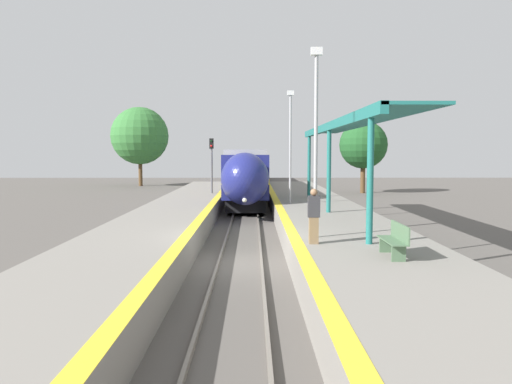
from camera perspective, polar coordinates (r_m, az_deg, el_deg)
The scene contains 14 objects.
ground_plane at distance 17.01m, azimuth -1.82°, elevation -8.24°, with size 120.00×120.00×0.00m, color #56514C.
rail_left at distance 17.02m, azimuth -4.27°, elevation -7.98°, with size 0.08×90.00×0.15m, color slate.
rail_right at distance 16.99m, azimuth 0.63°, elevation -7.99°, with size 0.08×90.00×0.15m, color slate.
train at distance 60.15m, azimuth -0.78°, elevation 3.03°, with size 2.77×69.06×3.95m.
platform_right at distance 17.24m, azimuth 11.12°, elevation -6.46°, with size 4.51×64.00×1.00m.
platform_left at distance 17.34m, azimuth -13.45°, elevation -6.43°, with size 3.78×64.00×1.00m.
platform_bench at distance 13.73m, azimuth 15.64°, elevation -5.21°, with size 0.44×1.61×0.89m.
person_waiting at distance 15.16m, azimuth 6.62°, elevation -2.66°, with size 0.36×0.22×1.68m.
railway_signal at distance 34.45m, azimuth -5.09°, elevation 3.01°, with size 0.28×0.28×4.76m.
lamppost_near at distance 16.25m, azimuth 6.86°, elevation 6.91°, with size 0.36×0.20×6.09m.
lamppost_mid at distance 27.13m, azimuth 3.94°, elevation 5.92°, with size 0.36×0.20×6.09m.
station_canopy at distance 23.41m, azimuth 9.80°, elevation 7.19°, with size 2.02×19.24×4.14m.
background_tree_left at distance 58.75m, azimuth -13.14°, elevation 6.27°, with size 6.53×6.53×9.01m.
background_tree_right at distance 48.00m, azimuth 12.16°, elevation 5.28°, with size 4.48×4.48×6.79m.
Camera 1 is at (0.43, -16.59, 3.73)m, focal length 35.00 mm.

